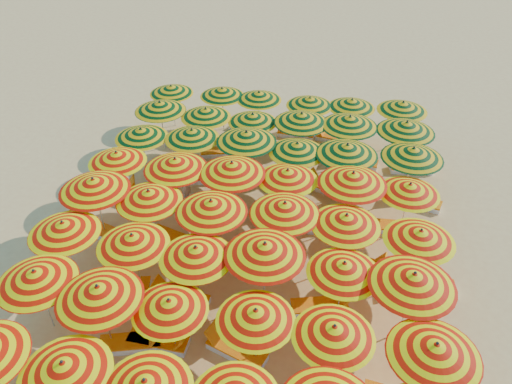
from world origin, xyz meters
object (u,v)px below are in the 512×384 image
(lounger_23, at_px, (327,188))
(umbrella_29, at_px, (410,189))
(lounger_12, at_px, (91,227))
(lounger_20, at_px, (329,226))
(umbrella_44, at_px, (259,96))
(umbrella_27, at_px, (288,175))
(umbrella_36, at_px, (160,106))
(lounger_16, at_px, (358,263))
(umbrella_25, at_px, (175,164))
(umbrella_11, at_px, (435,350))
(umbrella_38, at_px, (253,118))
(lounger_5, at_px, (132,343))
(umbrella_23, at_px, (420,236))
(umbrella_13, at_px, (133,240))
(lounger_11, at_px, (321,306))
(umbrella_16, at_px, (344,268))
(umbrella_17, at_px, (413,280))
(lounger_18, at_px, (115,192))
(umbrella_30, at_px, (141,133))
(umbrella_34, at_px, (347,150))
(lounger_6, at_px, (160,341))
(lounger_26, at_px, (356,162))
(umbrella_10, at_px, (334,331))
(umbrella_42, at_px, (171,89))
(umbrella_35, at_px, (413,153))
(lounger_14, at_px, (227,260))
(umbrella_41, at_px, (406,127))
(lounger_9, at_px, (121,286))
(umbrella_26, at_px, (232,168))
(lounger_17, at_px, (425,286))
(umbrella_39, at_px, (302,118))
(umbrella_21, at_px, (285,208))
(beachgoer_a, at_px, (187,185))
(umbrella_45, at_px, (310,102))
(umbrella_18, at_px, (94,185))
(lounger_27, at_px, (412,168))
(lounger_22, at_px, (206,178))
(umbrella_12, at_px, (63,228))
(lounger_30, at_px, (334,138))
(umbrella_15, at_px, (265,249))
(lounger_7, at_px, (235,349))
(lounger_19, at_px, (299,218))
(lounger_10, at_px, (180,298))
(umbrella_37, at_px, (206,113))
(umbrella_14, at_px, (196,252))
(umbrella_19, at_px, (149,196))
(umbrella_47, at_px, (403,106))
(lounger_28, at_px, (248,129))
(umbrella_32, at_px, (246,137))
(umbrella_1, at_px, (64,368))
(lounger_29, at_px, (295,133))
(umbrella_46, at_px, (352,103))
(umbrella_9, at_px, (256,315))
(lounger_15, at_px, (265,254))
(lounger_21, at_px, (383,226))
(umbrella_33, at_px, (297,148))

(lounger_23, bearing_deg, umbrella_29, 167.67)
(lounger_12, relative_size, lounger_20, 1.01)
(umbrella_44, bearing_deg, umbrella_27, -70.51)
(umbrella_36, relative_size, lounger_16, 1.49)
(umbrella_25, bearing_deg, umbrella_11, -36.78)
(umbrella_38, relative_size, lounger_5, 1.21)
(umbrella_23, distance_m, umbrella_36, 12.16)
(umbrella_13, height_order, lounger_11, umbrella_13)
(umbrella_16, distance_m, umbrella_17, 1.85)
(umbrella_44, height_order, lounger_18, umbrella_44)
(umbrella_30, height_order, umbrella_34, umbrella_34)
(lounger_6, relative_size, lounger_26, 0.97)
(umbrella_10, relative_size, lounger_18, 1.33)
(umbrella_27, distance_m, umbrella_42, 8.68)
(umbrella_35, height_order, lounger_14, umbrella_35)
(umbrella_41, height_order, lounger_9, umbrella_41)
(umbrella_26, bearing_deg, lounger_17, -19.29)
(umbrella_39, bearing_deg, umbrella_21, -88.37)
(beachgoer_a, bearing_deg, umbrella_45, -36.34)
(umbrella_18, distance_m, lounger_27, 12.75)
(lounger_22, bearing_deg, umbrella_12, 53.74)
(umbrella_16, bearing_deg, lounger_20, 97.82)
(lounger_16, bearing_deg, lounger_30, 109.90)
(umbrella_15, relative_size, lounger_7, 1.63)
(umbrella_26, xyz_separation_m, umbrella_41, (6.09, 4.18, -0.04))
(umbrella_36, xyz_separation_m, umbrella_42, (-0.20, 2.03, -0.17))
(umbrella_11, relative_size, lounger_19, 1.44)
(lounger_7, bearing_deg, lounger_10, -16.43)
(umbrella_37, xyz_separation_m, beachgoer_a, (0.15, -3.49, -1.24))
(lounger_11, bearing_deg, lounger_20, 74.38)
(lounger_30, bearing_deg, beachgoer_a, 57.21)
(umbrella_14, height_order, umbrella_39, umbrella_39)
(umbrella_14, relative_size, lounger_23, 1.43)
(umbrella_19, xyz_separation_m, lounger_26, (6.72, 6.31, -1.91))
(umbrella_44, height_order, lounger_14, umbrella_44)
(umbrella_47, xyz_separation_m, lounger_28, (-6.80, 0.08, -1.86))
(umbrella_17, bearing_deg, lounger_27, 84.51)
(umbrella_23, distance_m, lounger_16, 2.47)
(umbrella_32, bearing_deg, lounger_30, 51.03)
(umbrella_1, xyz_separation_m, lounger_6, (1.20, 2.37, -1.85))
(lounger_29, bearing_deg, umbrella_46, -177.37)
(umbrella_47, bearing_deg, lounger_12, -144.05)
(umbrella_27, xyz_separation_m, lounger_30, (1.39, 6.01, -1.85))
(umbrella_9, relative_size, lounger_15, 1.43)
(umbrella_11, distance_m, umbrella_17, 2.09)
(umbrella_46, relative_size, lounger_21, 1.42)
(umbrella_47, xyz_separation_m, lounger_29, (-4.58, 0.05, -1.86))
(umbrella_34, height_order, lounger_12, umbrella_34)
(umbrella_33, xyz_separation_m, lounger_20, (1.52, -2.05, -1.87))
(lounger_20, bearing_deg, beachgoer_a, -19.33)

